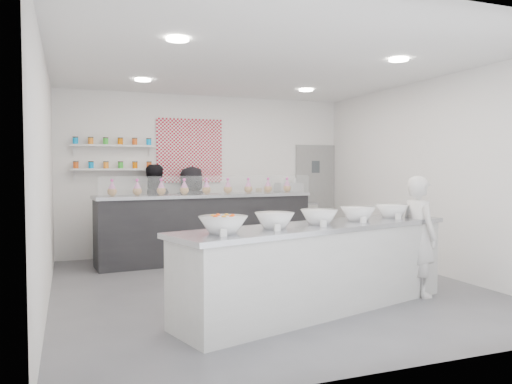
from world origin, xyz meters
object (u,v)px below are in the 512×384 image
prep_counter (319,267)px  staff_right (192,212)px  espresso_machine (289,193)px  staff_left (152,212)px  back_bar (207,228)px  espresso_ledge (286,226)px  woman_prep (419,236)px

prep_counter → staff_right: bearing=82.2°
espresso_machine → staff_left: staff_left is taller
back_bar → espresso_ledge: (1.80, 0.65, -0.12)m
espresso_ledge → staff_right: bearing=-174.8°
espresso_ledge → woman_prep: (0.11, -3.90, 0.30)m
back_bar → staff_left: bearing=146.5°
staff_left → espresso_ledge: bearing=168.9°
staff_left → prep_counter: bearing=93.3°
staff_right → espresso_ledge: bearing=177.4°
prep_counter → staff_left: 4.08m
back_bar → espresso_ledge: size_ratio=3.02×
woman_prep → espresso_machine: bearing=-0.7°
espresso_ledge → staff_left: (-2.67, -0.18, 0.38)m
back_bar → espresso_ledge: back_bar is taller
espresso_ledge → espresso_machine: espresso_machine is taller
prep_counter → back_bar: size_ratio=0.95×
back_bar → espresso_machine: 2.05m
prep_counter → espresso_ledge: 4.27m
woman_prep → staff_right: bearing=27.6°
espresso_ledge → staff_right: (-1.96, -0.18, 0.36)m
espresso_machine → staff_left: bearing=-176.2°
woman_prep → staff_right: size_ratio=0.92×
espresso_machine → prep_counter: bearing=-109.8°
espresso_machine → staff_right: size_ratio=0.30×
staff_left → staff_right: 0.71m
prep_counter → espresso_machine: (1.45, 4.04, 0.63)m
espresso_ledge → woman_prep: woman_prep is taller
staff_left → staff_right: bearing=165.1°
espresso_ledge → woman_prep: 3.92m
back_bar → staff_left: size_ratio=2.24×
woman_prep → staff_left: bearing=35.3°
espresso_ledge → staff_right: size_ratio=0.76×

